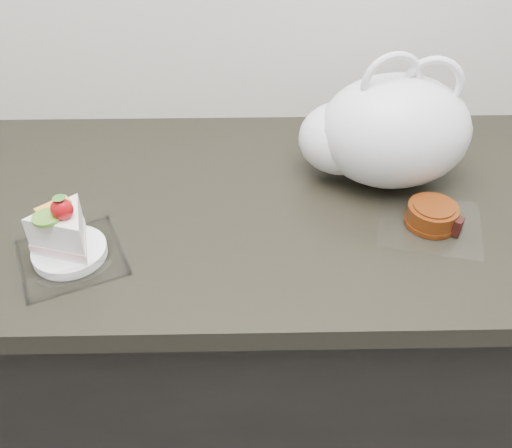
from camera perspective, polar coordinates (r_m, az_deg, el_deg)
counter at (r=1.38m, az=1.17°, el=-12.54°), size 2.04×0.64×0.90m
cake_tray at (r=0.96m, az=-18.38°, el=-1.70°), size 0.21×0.21×0.13m
mooncake_wrap at (r=1.04m, az=17.23°, el=0.67°), size 0.21×0.20×0.04m
plastic_bag at (r=1.09m, az=12.65°, el=8.99°), size 0.32×0.22×0.26m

